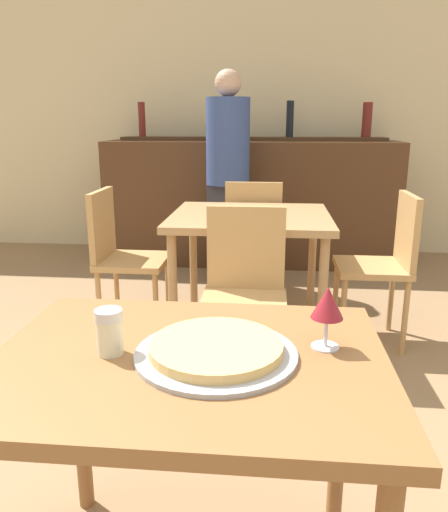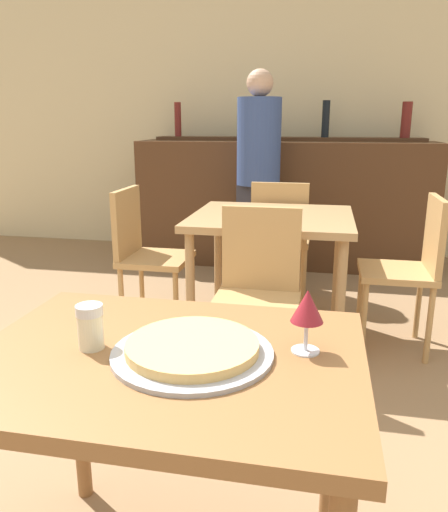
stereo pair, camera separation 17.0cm
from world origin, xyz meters
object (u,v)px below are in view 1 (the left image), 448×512
at_px(pizza_tray, 216,350).
at_px(wine_glass, 327,304).
at_px(chair_far_side_right, 386,257).
at_px(cheese_shaker, 109,332).
at_px(chair_far_side_back, 254,232).
at_px(person_standing, 228,171).
at_px(chair_far_side_left, 120,251).
at_px(chair_far_side_front, 244,286).

xyz_separation_m(pizza_tray, wine_glass, (0.27, 0.08, 0.10)).
relative_size(chair_far_side_right, cheese_shaker, 7.81).
height_order(chair_far_side_back, person_standing, person_standing).
height_order(pizza_tray, cheese_shaker, cheese_shaker).
relative_size(pizza_tray, wine_glass, 2.46).
bearing_deg(cheese_shaker, chair_far_side_back, 83.63).
xyz_separation_m(chair_far_side_left, wine_glass, (1.04, -1.68, 0.33)).
bearing_deg(wine_glass, cheese_shaker, -170.78).
relative_size(chair_far_side_front, person_standing, 0.53).
relative_size(person_standing, wine_glass, 10.40).
bearing_deg(chair_far_side_back, chair_far_side_front, 90.00).
bearing_deg(wine_glass, pizza_tray, -164.07).
relative_size(pizza_tray, person_standing, 0.24).
height_order(cheese_shaker, wine_glass, wine_glass).
xyz_separation_m(cheese_shaker, wine_glass, (0.52, 0.08, 0.06)).
bearing_deg(wine_glass, chair_far_side_right, 72.69).
xyz_separation_m(chair_far_side_left, pizza_tray, (0.78, -1.75, 0.23)).
xyz_separation_m(chair_far_side_left, chair_far_side_right, (1.56, 0.00, 0.00)).
bearing_deg(chair_far_side_left, cheese_shaker, -163.57).
xyz_separation_m(chair_far_side_right, pizza_tray, (-0.79, -1.75, 0.23)).
relative_size(chair_far_side_back, cheese_shaker, 7.81).
bearing_deg(person_standing, chair_far_side_left, -116.43).
distance_m(chair_far_side_left, cheese_shaker, 1.86).
height_order(chair_far_side_right, wine_glass, wine_glass).
bearing_deg(chair_far_side_front, chair_far_side_right, 36.99).
height_order(chair_far_side_back, wine_glass, wine_glass).
distance_m(cheese_shaker, wine_glass, 0.53).
bearing_deg(cheese_shaker, chair_far_side_left, 106.43).
xyz_separation_m(chair_far_side_left, person_standing, (0.55, 1.11, 0.38)).
bearing_deg(chair_far_side_front, cheese_shaker, -102.61).
bearing_deg(pizza_tray, person_standing, 94.44).
relative_size(chair_far_side_left, pizza_tray, 2.26).
bearing_deg(chair_far_side_left, pizza_tray, -156.12).
bearing_deg(pizza_tray, cheese_shaker, -178.00).
bearing_deg(person_standing, pizza_tray, -85.56).
bearing_deg(wine_glass, chair_far_side_left, 121.84).
height_order(pizza_tray, wine_glass, wine_glass).
xyz_separation_m(chair_far_side_front, cheese_shaker, (-0.26, -1.17, 0.27)).
height_order(chair_far_side_right, pizza_tray, chair_far_side_right).
xyz_separation_m(chair_far_side_back, cheese_shaker, (-0.26, -2.35, 0.27)).
bearing_deg(chair_far_side_back, person_standing, -66.41).
relative_size(chair_far_side_back, pizza_tray, 2.26).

